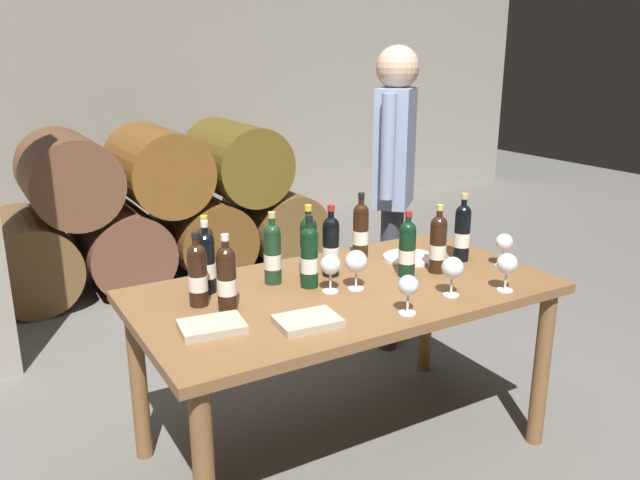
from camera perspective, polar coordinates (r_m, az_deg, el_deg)
ground_plane at (r=2.98m, az=2.04°, el=-18.00°), size 14.00×14.00×0.00m
cellar_back_wall at (r=6.41m, az=-18.87°, el=13.19°), size 10.00×0.24×2.80m
barrel_stack at (r=4.98m, az=-14.07°, el=2.71°), size 2.49×0.90×1.15m
dining_table at (r=2.66m, az=2.19°, el=-6.06°), size 1.70×0.90×0.76m
wine_bottle_0 at (r=2.98m, az=12.54°, el=0.71°), size 0.07×0.07×0.31m
wine_bottle_1 at (r=2.57m, az=-10.08°, el=-1.91°), size 0.07×0.07×0.29m
wine_bottle_2 at (r=2.64m, az=-4.24°, el=-1.14°), size 0.07×0.07×0.30m
wine_bottle_3 at (r=2.70m, az=-1.04°, el=-0.57°), size 0.07×0.07×0.31m
wine_bottle_4 at (r=2.81m, az=10.46°, el=-0.29°), size 0.07×0.07×0.30m
wine_bottle_5 at (r=2.74m, az=7.77°, el=-0.72°), size 0.07×0.07×0.29m
wine_bottle_6 at (r=2.97m, az=3.64°, el=0.92°), size 0.07×0.07×0.31m
wine_bottle_7 at (r=2.45m, az=-10.84°, el=-2.99°), size 0.07×0.07×0.29m
wine_bottle_8 at (r=2.39m, az=-8.31°, el=-3.31°), size 0.07×0.07×0.29m
wine_bottle_9 at (r=2.72m, az=0.98°, el=-0.49°), size 0.07×0.07×0.31m
wine_bottle_10 at (r=2.66m, az=-10.13°, el=-1.29°), size 0.07×0.07×0.29m
wine_bottle_11 at (r=2.59m, az=-0.96°, el=-1.45°), size 0.07×0.07×0.30m
wine_glass_0 at (r=2.55m, az=11.71°, el=-2.51°), size 0.09×0.09×0.16m
wine_glass_1 at (r=2.57m, az=3.24°, el=-1.98°), size 0.09×0.09×0.16m
wine_glass_2 at (r=2.54m, az=0.93°, el=-2.31°), size 0.08×0.08×0.16m
wine_glass_3 at (r=2.95m, az=16.06°, el=-0.28°), size 0.08×0.08×0.15m
wine_glass_4 at (r=2.66m, az=16.30°, el=-2.11°), size 0.08×0.08×0.16m
wine_glass_5 at (r=2.35m, az=7.86°, el=-4.14°), size 0.08×0.08×0.15m
tasting_notebook at (r=2.27m, az=-9.60°, el=-7.59°), size 0.24×0.19×0.03m
leather_ledger at (r=2.27m, az=-1.12°, el=-7.23°), size 0.23×0.18×0.03m
serving_plate at (r=2.99m, az=7.94°, el=-1.55°), size 0.24×0.24×0.01m
sommelier_presenting at (r=3.58m, az=6.61°, el=6.09°), size 0.38×0.36×1.72m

